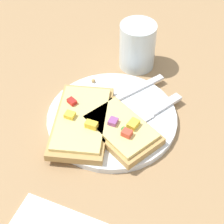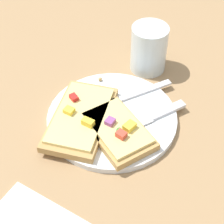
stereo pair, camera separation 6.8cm
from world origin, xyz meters
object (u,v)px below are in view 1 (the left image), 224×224
at_px(pizza_slice_main, 82,121).
at_px(drinking_glass, 137,46).
at_px(plate, 112,118).
at_px(knife, 147,115).
at_px(fork, 110,102).
at_px(pizza_slice_corner, 121,129).

xyz_separation_m(pizza_slice_main, drinking_glass, (0.03, 0.21, 0.03)).
bearing_deg(drinking_glass, pizza_slice_main, -97.45).
xyz_separation_m(plate, pizza_slice_main, (-0.04, -0.04, 0.02)).
distance_m(knife, drinking_glass, 0.17).
bearing_deg(knife, pizza_slice_main, -28.84).
bearing_deg(fork, drinking_glass, -148.11).
height_order(knife, pizza_slice_main, pizza_slice_main).
relative_size(pizza_slice_corner, drinking_glass, 1.62).
xyz_separation_m(plate, pizza_slice_corner, (0.03, -0.03, 0.02)).
relative_size(fork, pizza_slice_corner, 1.27).
xyz_separation_m(knife, pizza_slice_corner, (-0.03, -0.06, 0.01)).
height_order(fork, drinking_glass, drinking_glass).
bearing_deg(plate, fork, 118.31).
distance_m(plate, pizza_slice_corner, 0.05).
bearing_deg(drinking_glass, fork, -90.84).
height_order(plate, knife, knife).
bearing_deg(drinking_glass, knife, -63.16).
height_order(fork, pizza_slice_main, pizza_slice_main).
xyz_separation_m(fork, knife, (0.08, -0.01, 0.00)).
distance_m(pizza_slice_main, drinking_glass, 0.21).
relative_size(pizza_slice_main, drinking_glass, 1.95).
xyz_separation_m(plate, drinking_glass, (-0.01, 0.17, 0.04)).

